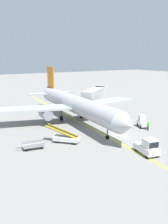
{
  "coord_description": "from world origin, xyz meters",
  "views": [
    {
      "loc": [
        -25.08,
        -28.16,
        12.35
      ],
      "look_at": [
        -1.73,
        8.23,
        2.5
      ],
      "focal_mm": 38.95,
      "sensor_mm": 36.0,
      "label": 1
    }
  ],
  "objects_px": {
    "baggage_tug_near_wing": "(107,114)",
    "ground_crew_marshaller": "(148,125)",
    "jet_bridge": "(96,94)",
    "baggage_cart_loaded": "(33,146)",
    "baggage_tug_by_cargo_door": "(142,122)",
    "safety_cone_nose_left": "(99,110)",
    "safety_cone_nose_right": "(64,131)",
    "safety_cone_wingtip_left": "(123,112)",
    "pushback_tug": "(148,147)",
    "airliner": "(74,104)",
    "belt_loader_forward_hold": "(66,137)"
  },
  "relations": [
    {
      "from": "jet_bridge",
      "to": "safety_cone_nose_left",
      "type": "height_order",
      "value": "jet_bridge"
    },
    {
      "from": "airliner",
      "to": "ground_crew_marshaller",
      "type": "distance_m",
      "value": 14.54
    },
    {
      "from": "baggage_cart_loaded",
      "to": "ground_crew_marshaller",
      "type": "bearing_deg",
      "value": -7.42
    },
    {
      "from": "safety_cone_nose_left",
      "to": "safety_cone_nose_right",
      "type": "relative_size",
      "value": 1.0
    },
    {
      "from": "jet_bridge",
      "to": "baggage_tug_by_cargo_door",
      "type": "height_order",
      "value": "jet_bridge"
    },
    {
      "from": "ground_crew_marshaller",
      "to": "baggage_tug_by_cargo_door",
      "type": "bearing_deg",
      "value": 70.26
    },
    {
      "from": "baggage_tug_by_cargo_door",
      "to": "ground_crew_marshaller",
      "type": "relative_size",
      "value": 1.6
    },
    {
      "from": "baggage_cart_loaded",
      "to": "pushback_tug",
      "type": "bearing_deg",
      "value": -39.86
    },
    {
      "from": "baggage_tug_by_cargo_door",
      "to": "safety_cone_wingtip_left",
      "type": "xyz_separation_m",
      "value": [
        4.62,
        10.2,
        -0.71
      ]
    },
    {
      "from": "jet_bridge",
      "to": "baggage_tug_by_cargo_door",
      "type": "bearing_deg",
      "value": -98.35
    },
    {
      "from": "baggage_tug_near_wing",
      "to": "safety_cone_wingtip_left",
      "type": "bearing_deg",
      "value": 16.17
    },
    {
      "from": "airliner",
      "to": "pushback_tug",
      "type": "bearing_deg",
      "value": -91.54
    },
    {
      "from": "pushback_tug",
      "to": "safety_cone_wingtip_left",
      "type": "xyz_separation_m",
      "value": [
        13.28,
        19.57,
        -0.77
      ]
    },
    {
      "from": "baggage_tug_by_cargo_door",
      "to": "baggage_cart_loaded",
      "type": "height_order",
      "value": "baggage_tug_by_cargo_door"
    },
    {
      "from": "belt_loader_forward_hold",
      "to": "jet_bridge",
      "type": "bearing_deg",
      "value": 44.74
    },
    {
      "from": "baggage_tug_near_wing",
      "to": "ground_crew_marshaller",
      "type": "distance_m",
      "value": 10.56
    },
    {
      "from": "safety_cone_nose_left",
      "to": "belt_loader_forward_hold",
      "type": "bearing_deg",
      "value": -138.84
    },
    {
      "from": "baggage_tug_near_wing",
      "to": "baggage_tug_by_cargo_door",
      "type": "height_order",
      "value": "same"
    },
    {
      "from": "jet_bridge",
      "to": "safety_cone_wingtip_left",
      "type": "bearing_deg",
      "value": -76.58
    },
    {
      "from": "pushback_tug",
      "to": "safety_cone_wingtip_left",
      "type": "distance_m",
      "value": 23.67
    },
    {
      "from": "belt_loader_forward_hold",
      "to": "safety_cone_nose_right",
      "type": "bearing_deg",
      "value": 64.61
    },
    {
      "from": "belt_loader_forward_hold",
      "to": "baggage_cart_loaded",
      "type": "bearing_deg",
      "value": 178.02
    },
    {
      "from": "baggage_cart_loaded",
      "to": "safety_cone_nose_left",
      "type": "bearing_deg",
      "value": 33.67
    },
    {
      "from": "airliner",
      "to": "pushback_tug",
      "type": "height_order",
      "value": "airliner"
    },
    {
      "from": "safety_cone_nose_left",
      "to": "baggage_tug_by_cargo_door",
      "type": "bearing_deg",
      "value": -95.1
    },
    {
      "from": "baggage_tug_by_cargo_door",
      "to": "safety_cone_nose_right",
      "type": "bearing_deg",
      "value": 159.12
    },
    {
      "from": "baggage_tug_near_wing",
      "to": "safety_cone_nose_left",
      "type": "relative_size",
      "value": 6.1
    },
    {
      "from": "ground_crew_marshaller",
      "to": "safety_cone_nose_left",
      "type": "bearing_deg",
      "value": 83.03
    },
    {
      "from": "jet_bridge",
      "to": "baggage_tug_by_cargo_door",
      "type": "distance_m",
      "value": 18.67
    },
    {
      "from": "baggage_cart_loaded",
      "to": "safety_cone_nose_right",
      "type": "distance_m",
      "value": 8.57
    },
    {
      "from": "ground_crew_marshaller",
      "to": "safety_cone_nose_left",
      "type": "relative_size",
      "value": 3.86
    },
    {
      "from": "jet_bridge",
      "to": "safety_cone_nose_right",
      "type": "bearing_deg",
      "value": -140.21
    },
    {
      "from": "pushback_tug",
      "to": "baggage_cart_loaded",
      "type": "xyz_separation_m",
      "value": [
        -11.8,
        9.85,
        -0.53
      ]
    },
    {
      "from": "pushback_tug",
      "to": "baggage_tug_near_wing",
      "type": "xyz_separation_m",
      "value": [
        7.26,
        17.83,
        -0.07
      ]
    },
    {
      "from": "pushback_tug",
      "to": "baggage_cart_loaded",
      "type": "relative_size",
      "value": 1.02
    },
    {
      "from": "baggage_tug_near_wing",
      "to": "safety_cone_nose_right",
      "type": "bearing_deg",
      "value": -163.91
    },
    {
      "from": "jet_bridge",
      "to": "airliner",
      "type": "bearing_deg",
      "value": -143.15
    },
    {
      "from": "baggage_tug_by_cargo_door",
      "to": "safety_cone_nose_left",
      "type": "height_order",
      "value": "baggage_tug_by_cargo_door"
    },
    {
      "from": "baggage_tug_by_cargo_door",
      "to": "safety_cone_wingtip_left",
      "type": "bearing_deg",
      "value": 65.64
    },
    {
      "from": "pushback_tug",
      "to": "ground_crew_marshaller",
      "type": "xyz_separation_m",
      "value": [
        7.91,
        7.29,
        -0.08
      ]
    },
    {
      "from": "baggage_tug_by_cargo_door",
      "to": "ground_crew_marshaller",
      "type": "distance_m",
      "value": 2.22
    },
    {
      "from": "jet_bridge",
      "to": "baggage_cart_loaded",
      "type": "distance_m",
      "value": 29.37
    },
    {
      "from": "baggage_tug_by_cargo_door",
      "to": "safety_cone_wingtip_left",
      "type": "relative_size",
      "value": 6.19
    },
    {
      "from": "belt_loader_forward_hold",
      "to": "airliner",
      "type": "bearing_deg",
      "value": 53.42
    },
    {
      "from": "airliner",
      "to": "baggage_cart_loaded",
      "type": "distance_m",
      "value": 15.96
    },
    {
      "from": "baggage_tug_near_wing",
      "to": "safety_cone_wingtip_left",
      "type": "relative_size",
      "value": 6.1
    },
    {
      "from": "airliner",
      "to": "safety_cone_wingtip_left",
      "type": "height_order",
      "value": "airliner"
    },
    {
      "from": "baggage_cart_loaded",
      "to": "safety_cone_nose_right",
      "type": "relative_size",
      "value": 8.72
    },
    {
      "from": "jet_bridge",
      "to": "baggage_cart_loaded",
      "type": "height_order",
      "value": "jet_bridge"
    },
    {
      "from": "pushback_tug",
      "to": "belt_loader_forward_hold",
      "type": "xyz_separation_m",
      "value": [
        -6.81,
        9.68,
        -0.22
      ]
    }
  ]
}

